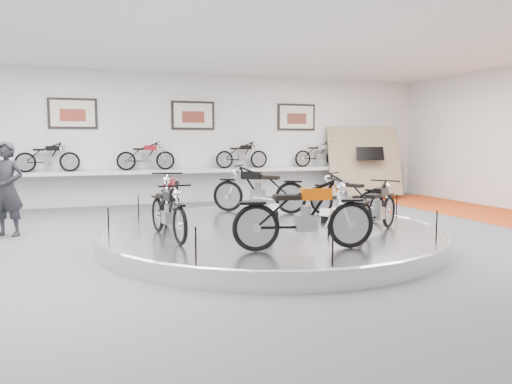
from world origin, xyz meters
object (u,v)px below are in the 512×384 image
object	(u,v)px
display_platform	(271,235)
bike_e	(304,214)
bike_a	(345,196)
bike_d	(168,211)
bike_b	(259,189)
bike_c	(171,196)
bike_f	(378,207)
visitor	(7,189)
shelf	(196,171)

from	to	relation	value
display_platform	bike_e	size ratio (longest dim) A/B	3.47
bike_a	bike_d	distance (m)	4.03
bike_b	bike_c	xyz separation A→B (m)	(-2.07, -0.43, -0.03)
display_platform	bike_f	size ratio (longest dim) A/B	4.05
bike_d	visitor	size ratio (longest dim) A/B	0.83
bike_e	bike_f	size ratio (longest dim) A/B	1.17
shelf	bike_a	world-z (taller)	bike_a
bike_a	bike_c	distance (m)	3.66
bike_a	bike_c	xyz separation A→B (m)	(-3.55, 0.89, 0.04)
shelf	bike_e	distance (m)	8.37
shelf	display_platform	bearing A→B (deg)	-90.00
shelf	bike_a	size ratio (longest dim) A/B	6.80
bike_c	bike_d	distance (m)	1.87
bike_c	bike_e	bearing A→B (deg)	40.68
bike_c	bike_f	bearing A→B (deg)	69.03
shelf	bike_b	size ratio (longest dim) A/B	5.94
bike_d	shelf	bearing A→B (deg)	156.28
shelf	bike_c	size ratio (longest dim) A/B	6.32
bike_a	bike_d	xyz separation A→B (m)	(-3.92, -0.94, -0.01)
display_platform	bike_e	distance (m)	2.09
display_platform	visitor	size ratio (longest dim) A/B	3.32
display_platform	bike_b	distance (m)	2.07
bike_c	bike_e	size ratio (longest dim) A/B	0.94
bike_c	display_platform	bearing A→B (deg)	66.53
bike_a	bike_f	world-z (taller)	bike_a
bike_b	bike_f	size ratio (longest dim) A/B	1.17
bike_c	bike_d	size ratio (longest dim) A/B	1.09
bike_c	bike_d	bearing A→B (deg)	7.01
bike_b	visitor	size ratio (longest dim) A/B	0.96
bike_e	bike_a	bearing A→B (deg)	59.79
bike_a	bike_c	size ratio (longest dim) A/B	0.93
bike_c	visitor	bearing A→B (deg)	-88.91
display_platform	bike_b	xyz separation A→B (m)	(0.44, 1.90, 0.69)
bike_c	bike_d	world-z (taller)	bike_c
shelf	bike_d	world-z (taller)	bike_d
visitor	bike_c	bearing A→B (deg)	10.23
bike_e	visitor	distance (m)	6.33
bike_c	shelf	bearing A→B (deg)	-179.79
bike_b	bike_c	size ratio (longest dim) A/B	1.06
shelf	bike_e	size ratio (longest dim) A/B	5.96
shelf	visitor	distance (m)	6.19
display_platform	bike_b	world-z (taller)	bike_b
bike_b	visitor	distance (m)	5.24
shelf	visitor	size ratio (longest dim) A/B	5.71
display_platform	shelf	distance (m)	6.46
bike_e	visitor	world-z (taller)	visitor
bike_d	bike_f	xyz separation A→B (m)	(3.57, -0.80, -0.00)
display_platform	bike_e	xyz separation A→B (m)	(-0.23, -1.96, 0.69)
shelf	bike_a	bearing A→B (deg)	-71.77
bike_c	bike_f	world-z (taller)	bike_c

